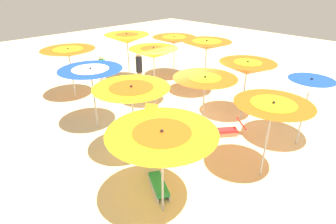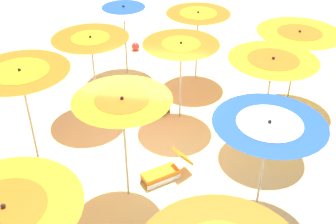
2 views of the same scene
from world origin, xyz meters
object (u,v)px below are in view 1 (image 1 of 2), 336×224
at_px(beach_umbrella_4, 127,39).
at_px(beach_umbrella_8, 174,40).
at_px(beach_umbrella_0, 68,53).
at_px(beach_umbrella_11, 310,86).
at_px(beach_umbrella_5, 154,53).
at_px(beach_umbrella_7, 272,110).
at_px(beachgoer_1, 103,72).
at_px(beach_umbrella_1, 91,74).
at_px(lounger_0, 226,130).
at_px(beach_umbrella_10, 247,68).
at_px(beach_umbrella_2, 132,94).
at_px(beachgoer_0, 139,70).
at_px(lounger_2, 152,110).
at_px(beach_umbrella_6, 205,82).
at_px(lounger_1, 157,180).
at_px(beach_umbrella_9, 207,45).
at_px(beach_umbrella_3, 162,140).

relative_size(beach_umbrella_4, beach_umbrella_8, 1.12).
relative_size(beach_umbrella_0, beach_umbrella_11, 0.99).
height_order(beach_umbrella_5, beach_umbrella_7, beach_umbrella_5).
relative_size(beach_umbrella_11, beachgoer_1, 1.34).
xyz_separation_m(beach_umbrella_0, beach_umbrella_8, (1.21, 5.10, -0.04)).
height_order(beach_umbrella_1, beach_umbrella_7, beach_umbrella_1).
distance_m(beach_umbrella_4, lounger_0, 6.80).
xyz_separation_m(beach_umbrella_10, beach_umbrella_11, (2.28, -0.33, 0.05)).
distance_m(beach_umbrella_2, beach_umbrella_11, 5.21).
bearing_deg(lounger_0, beach_umbrella_0, -35.26).
xyz_separation_m(beach_umbrella_2, beachgoer_0, (-4.34, 3.71, -1.15)).
xyz_separation_m(beach_umbrella_5, beach_umbrella_7, (5.41, -0.97, -0.25)).
distance_m(beach_umbrella_8, lounger_2, 4.89).
bearing_deg(beach_umbrella_7, beachgoer_1, 177.28).
bearing_deg(lounger_2, beach_umbrella_11, -105.80).
distance_m(beach_umbrella_6, beach_umbrella_8, 6.33).
height_order(beach_umbrella_7, beach_umbrella_11, beach_umbrella_11).
bearing_deg(beach_umbrella_2, lounger_1, -14.99).
xyz_separation_m(beach_umbrella_1, beachgoer_1, (-2.92, 2.17, -1.12)).
height_order(beach_umbrella_0, beach_umbrella_8, beach_umbrella_0).
distance_m(beach_umbrella_5, lounger_1, 5.41).
xyz_separation_m(beach_umbrella_8, beachgoer_0, (-0.03, -2.32, -1.06)).
distance_m(beach_umbrella_6, beach_umbrella_10, 2.35).
bearing_deg(lounger_0, beach_umbrella_9, -91.93).
bearing_deg(beach_umbrella_5, beach_umbrella_2, -50.71).
bearing_deg(beach_umbrella_0, beach_umbrella_7, 6.94).
relative_size(beach_umbrella_9, beachgoer_0, 1.41).
bearing_deg(lounger_2, beach_umbrella_8, -4.61).
bearing_deg(beachgoer_1, beach_umbrella_8, -95.85).
xyz_separation_m(beach_umbrella_4, beachgoer_0, (0.98, -0.13, -1.29)).
bearing_deg(beach_umbrella_2, beach_umbrella_11, 54.14).
bearing_deg(beach_umbrella_2, beach_umbrella_6, 71.59).
height_order(beach_umbrella_7, beach_umbrella_8, beach_umbrella_7).
relative_size(beach_umbrella_4, beachgoer_1, 1.46).
distance_m(beach_umbrella_2, beach_umbrella_8, 7.41).
bearing_deg(beach_umbrella_9, lounger_0, -39.02).
relative_size(beach_umbrella_2, beach_umbrella_8, 1.06).
distance_m(beach_umbrella_7, beach_umbrella_11, 2.25).
bearing_deg(beach_umbrella_10, lounger_1, -82.98).
bearing_deg(beach_umbrella_3, beach_umbrella_2, 158.04).
relative_size(lounger_2, beachgoer_0, 0.66).
bearing_deg(beach_umbrella_6, beach_umbrella_5, 166.77).
bearing_deg(beach_umbrella_2, beach_umbrella_5, 129.29).
relative_size(beach_umbrella_1, beach_umbrella_5, 0.91).
bearing_deg(beach_umbrella_9, beachgoer_1, -141.63).
relative_size(beach_umbrella_3, beach_umbrella_4, 0.91).
relative_size(beach_umbrella_11, lounger_2, 1.95).
relative_size(beach_umbrella_5, lounger_0, 2.10).
distance_m(beach_umbrella_8, beach_umbrella_11, 7.58).
height_order(beach_umbrella_1, beach_umbrella_10, beach_umbrella_10).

